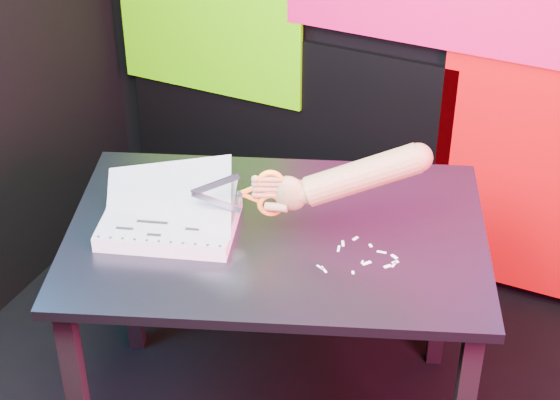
% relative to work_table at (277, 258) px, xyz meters
% --- Properties ---
extents(room, '(3.01, 3.01, 2.71)m').
position_rel_work_table_xyz_m(room, '(0.35, -0.53, 0.69)').
color(room, black).
rests_on(room, ground).
extents(backdrop, '(2.88, 0.05, 2.08)m').
position_rel_work_table_xyz_m(backdrop, '(0.41, 0.93, 0.30)').
color(backdrop, '#BD050A').
rests_on(backdrop, ground).
extents(work_table, '(1.35, 1.13, 0.75)m').
position_rel_work_table_xyz_m(work_table, '(0.00, 0.00, 0.00)').
color(work_table, black).
rests_on(work_table, ground).
extents(printout_stack, '(0.44, 0.36, 0.19)m').
position_rel_work_table_xyz_m(printout_stack, '(-0.27, -0.11, 0.12)').
color(printout_stack, silver).
rests_on(printout_stack, work_table).
extents(scissors, '(0.23, 0.11, 0.14)m').
position_rel_work_table_xyz_m(scissors, '(-0.02, -0.04, 0.23)').
color(scissors, '#B7B8C5').
rests_on(scissors, printout_stack).
extents(hand_forearm, '(0.43, 0.23, 0.20)m').
position_rel_work_table_xyz_m(hand_forearm, '(0.19, 0.06, 0.28)').
color(hand_forearm, tan).
rests_on(hand_forearm, work_table).
extents(paper_clippings, '(0.19, 0.19, 0.00)m').
position_rel_work_table_xyz_m(paper_clippings, '(0.27, -0.01, 0.10)').
color(paper_clippings, white).
rests_on(paper_clippings, work_table).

